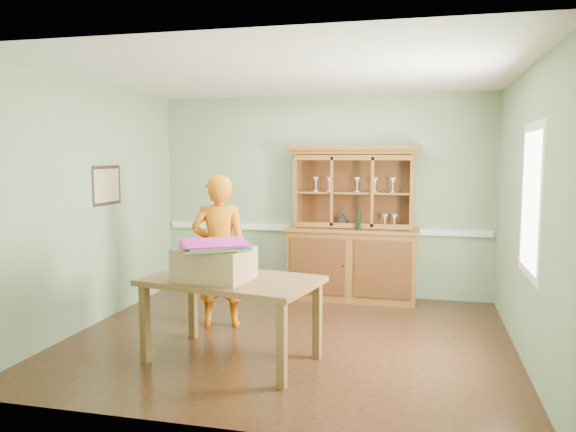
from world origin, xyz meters
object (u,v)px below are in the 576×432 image
(dining_table, at_px, (232,288))
(cardboard_box, at_px, (215,264))
(china_hutch, at_px, (352,246))
(person, at_px, (220,251))

(dining_table, xyz_separation_m, cardboard_box, (-0.12, -0.11, 0.24))
(china_hutch, xyz_separation_m, dining_table, (-0.80, -2.50, -0.03))
(person, bearing_deg, china_hutch, -144.19)
(dining_table, xyz_separation_m, person, (-0.48, 0.98, 0.16))
(china_hutch, xyz_separation_m, person, (-1.28, -1.52, 0.13))
(china_hutch, relative_size, person, 1.20)
(person, bearing_deg, cardboard_box, 94.34)
(cardboard_box, xyz_separation_m, person, (-0.36, 1.09, -0.08))
(dining_table, height_order, cardboard_box, cardboard_box)
(cardboard_box, relative_size, person, 0.37)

